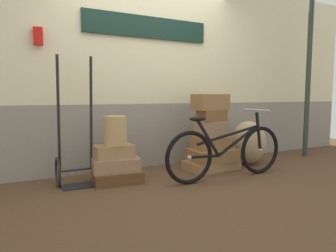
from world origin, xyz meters
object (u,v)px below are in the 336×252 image
at_px(suitcase_6, 211,129).
at_px(bicycle, 227,152).
at_px(burlap_sack, 248,143).
at_px(suitcase_7, 212,116).
at_px(suitcase_2, 114,151).
at_px(suitcase_3, 211,165).
at_px(suitcase_5, 212,143).
at_px(suitcase_0, 118,177).
at_px(suitcase_1, 116,164).
at_px(suitcase_4, 212,155).
at_px(luggage_trolley, 77,157).
at_px(suitcase_8, 210,102).
at_px(wicker_basket, 116,131).

height_order(suitcase_6, bicycle, bicycle).
xyz_separation_m(suitcase_6, burlap_sack, (0.70, 0.03, -0.24)).
bearing_deg(suitcase_7, suitcase_2, 176.57).
distance_m(suitcase_2, suitcase_3, 1.40).
xyz_separation_m(suitcase_2, suitcase_5, (1.38, -0.02, 0.01)).
distance_m(suitcase_0, suitcase_3, 1.35).
xyz_separation_m(suitcase_1, suitcase_2, (-0.01, 0.01, 0.15)).
height_order(suitcase_5, suitcase_6, suitcase_6).
distance_m(suitcase_2, suitcase_5, 1.38).
xyz_separation_m(suitcase_0, suitcase_1, (-0.01, 0.04, 0.14)).
relative_size(suitcase_1, suitcase_4, 0.86).
bearing_deg(luggage_trolley, suitcase_6, -3.89).
bearing_deg(suitcase_6, suitcase_8, 100.12).
bearing_deg(burlap_sack, luggage_trolley, 177.98).
bearing_deg(suitcase_7, suitcase_8, 106.63).
bearing_deg(wicker_basket, suitcase_3, 0.08).
xyz_separation_m(suitcase_4, suitcase_7, (-0.02, -0.00, 0.54)).
bearing_deg(bicycle, suitcase_4, 76.59).
distance_m(suitcase_7, luggage_trolley, 1.82).
height_order(suitcase_1, suitcase_3, suitcase_1).
distance_m(suitcase_7, bicycle, 0.61).
distance_m(suitcase_3, burlap_sack, 0.73).
bearing_deg(burlap_sack, suitcase_1, -179.50).
distance_m(suitcase_2, bicycle, 1.35).
distance_m(suitcase_6, wicker_basket, 1.33).
distance_m(suitcase_1, suitcase_4, 1.36).
bearing_deg(suitcase_2, wicker_basket, -52.11).
xyz_separation_m(suitcase_8, wicker_basket, (-1.33, -0.02, -0.31)).
bearing_deg(suitcase_6, suitcase_7, -42.29).
relative_size(suitcase_2, luggage_trolley, 0.30).
xyz_separation_m(suitcase_3, wicker_basket, (-1.35, -0.00, 0.55)).
bearing_deg(luggage_trolley, suitcase_4, -3.98).
xyz_separation_m(suitcase_2, luggage_trolley, (-0.41, 0.09, -0.05)).
xyz_separation_m(suitcase_5, suitcase_7, (-0.02, -0.02, 0.37)).
relative_size(suitcase_3, burlap_sack, 1.12).
bearing_deg(luggage_trolley, suitcase_7, -4.08).
relative_size(suitcase_1, burlap_sack, 0.83).
xyz_separation_m(suitcase_5, wicker_basket, (-1.36, -0.01, 0.24)).
relative_size(suitcase_4, luggage_trolley, 0.42).
bearing_deg(wicker_basket, suitcase_4, -0.32).
bearing_deg(suitcase_0, suitcase_1, 112.24).
distance_m(suitcase_4, suitcase_6, 0.36).
distance_m(suitcase_0, wicker_basket, 0.54).
distance_m(suitcase_5, wicker_basket, 1.38).
bearing_deg(suitcase_1, suitcase_2, 151.44).
xyz_separation_m(suitcase_1, luggage_trolley, (-0.42, 0.10, 0.10)).
bearing_deg(suitcase_1, suitcase_0, -66.58).
xyz_separation_m(suitcase_6, bicycle, (-0.09, -0.46, -0.23)).
xyz_separation_m(suitcase_2, suitcase_4, (1.37, -0.03, -0.16)).
xyz_separation_m(luggage_trolley, bicycle, (1.67, -0.58, 0.02)).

